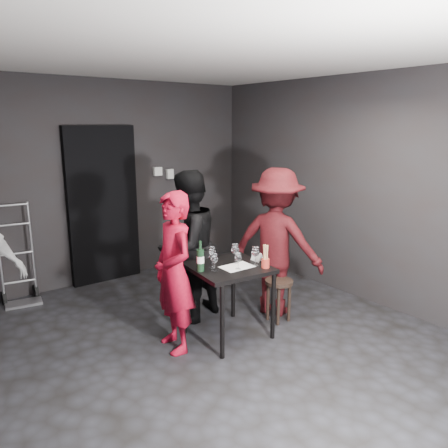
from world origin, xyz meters
TOP-DOWN VIEW (x-y plane):
  - floor at (0.00, 0.00)m, footprint 4.50×5.00m
  - ceiling at (0.00, 0.00)m, footprint 4.50×5.00m
  - wall_back at (0.00, 2.50)m, footprint 4.50×0.04m
  - wall_right at (2.25, 0.00)m, footprint 0.04×5.00m
  - doorway at (0.00, 2.44)m, footprint 0.95×0.10m
  - wallbox_upper at (0.85, 2.45)m, footprint 0.12×0.06m
  - wallbox_lower at (1.05, 2.45)m, footprint 0.10×0.06m
  - hand_truck at (-1.15, 2.31)m, footprint 0.41×0.34m
  - tasting_table at (0.33, 0.13)m, footprint 0.72×0.72m
  - stool at (0.98, 0.06)m, footprint 0.30×0.30m
  - server_red at (-0.23, 0.24)m, footprint 0.44×0.61m
  - woman_black at (0.23, 0.72)m, footprint 0.99×0.72m
  - man_maroon at (1.12, 0.26)m, footprint 1.01×1.30m
  - tasting_mat at (0.37, 0.04)m, footprint 0.32×0.22m
  - wine_glass_a at (0.13, 0.08)m, footprint 0.09×0.09m
  - wine_glass_b at (0.16, 0.17)m, footprint 0.09×0.09m
  - wine_glass_c at (0.25, 0.28)m, footprint 0.09×0.09m
  - wine_glass_d at (0.34, -0.02)m, footprint 0.07×0.07m
  - wine_glass_e at (0.54, -0.03)m, footprint 0.10×0.10m
  - wine_glass_f at (0.43, 0.15)m, footprint 0.10×0.10m
  - wine_bottle at (0.02, 0.16)m, footprint 0.07×0.07m
  - breadstick_cup at (0.58, -0.14)m, footprint 0.08×0.08m
  - reserved_card at (0.64, 0.06)m, footprint 0.08×0.13m

SIDE VIEW (x-z plane):
  - floor at x=0.00m, z-range -0.01..0.01m
  - hand_truck at x=-1.15m, z-range -0.39..0.83m
  - stool at x=0.98m, z-range 0.12..0.59m
  - tasting_table at x=0.33m, z-range 0.28..1.03m
  - tasting_mat at x=0.37m, z-range 0.75..0.75m
  - server_red at x=-0.23m, z-range 0.00..1.57m
  - reserved_card at x=0.64m, z-range 0.75..0.85m
  - wine_glass_b at x=0.16m, z-range 0.75..0.93m
  - wine_glass_d at x=0.34m, z-range 0.75..0.93m
  - wine_glass_a at x=0.13m, z-range 0.75..0.94m
  - wine_glass_c at x=0.25m, z-range 0.75..0.94m
  - wine_glass_e at x=0.54m, z-range 0.75..0.96m
  - wine_glass_f at x=0.43m, z-range 0.75..0.97m
  - breadstick_cup at x=0.58m, z-range 0.74..0.99m
  - wine_bottle at x=0.02m, z-range 0.72..1.01m
  - woman_black at x=0.23m, z-range 0.00..1.82m
  - man_maroon at x=1.12m, z-range 0.00..1.83m
  - doorway at x=0.00m, z-range 0.00..2.10m
  - wall_back at x=0.00m, z-range 0.00..2.70m
  - wall_right at x=2.25m, z-range 0.00..2.70m
  - wallbox_lower at x=1.05m, z-range 1.33..1.47m
  - wallbox_upper at x=0.85m, z-range 1.39..1.51m
  - ceiling at x=0.00m, z-range 2.69..2.71m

